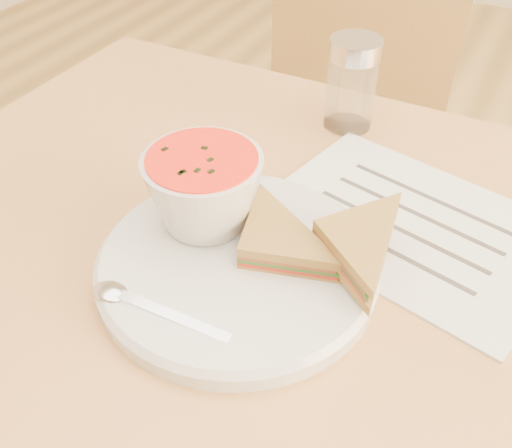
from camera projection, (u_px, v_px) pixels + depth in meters
The scene contains 9 objects.
dining_table at pixel (293, 439), 0.83m from camera, with size 1.00×0.70×0.75m, color #9A532F, non-canonical shape.
chair_far at pixel (343, 180), 1.21m from camera, with size 0.38×0.38×0.86m, color brown, non-canonical shape.
plate at pixel (237, 265), 0.56m from camera, with size 0.27×0.27×0.02m, color silver, non-canonical shape.
soup_bowl at pixel (204, 193), 0.56m from camera, with size 0.12×0.12×0.08m, color silver, non-canonical shape.
sandwich_half_a at pixel (237, 261), 0.53m from camera, with size 0.10×0.10×0.03m, color olive, non-canonical shape.
sandwich_half_b at pixel (312, 232), 0.54m from camera, with size 0.10×0.10×0.03m, color olive, non-canonical shape.
spoon at pixel (159, 311), 0.50m from camera, with size 0.18×0.04×0.01m, color silver, non-canonical shape.
paper_menu at pixel (409, 223), 0.61m from camera, with size 0.30×0.22×0.00m, color white, non-canonical shape.
condiment_shaker at pixel (352, 84), 0.73m from camera, with size 0.07×0.07×0.12m, color silver, non-canonical shape.
Camera 1 is at (0.15, -0.39, 1.15)m, focal length 40.00 mm.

